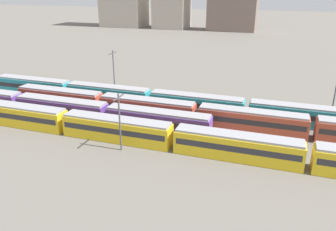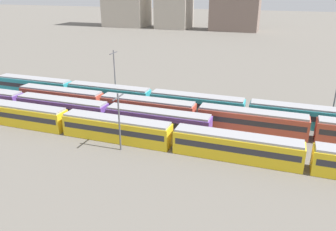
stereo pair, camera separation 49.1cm
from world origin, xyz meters
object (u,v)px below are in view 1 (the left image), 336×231
(catenary_pole_1, at_px, (114,73))
(catenary_pole_2, at_px, (120,119))
(train_track_0, at_px, (237,146))
(catenary_pole_3, at_px, (335,93))
(train_track_3, at_px, (246,110))
(train_track_1, at_px, (62,108))
(train_track_2, at_px, (252,121))

(catenary_pole_1, height_order, catenary_pole_2, catenary_pole_1)
(train_track_0, relative_size, catenary_pole_3, 9.32)
(train_track_3, bearing_deg, train_track_1, -162.16)
(train_track_0, distance_m, catenary_pole_2, 17.25)
(train_track_0, relative_size, train_track_3, 0.83)
(catenary_pole_1, xyz_separation_m, catenary_pole_3, (42.77, 0.07, -0.27))
(train_track_0, bearing_deg, catenary_pole_1, 147.15)
(train_track_1, bearing_deg, catenary_pole_3, 16.00)
(train_track_2, height_order, train_track_3, same)
(train_track_0, bearing_deg, catenary_pole_2, -169.83)
(catenary_pole_1, bearing_deg, train_track_0, -32.85)
(catenary_pole_1, bearing_deg, catenary_pole_3, 0.09)
(train_track_0, height_order, catenary_pole_1, catenary_pole_1)
(train_track_0, xyz_separation_m, train_track_3, (-0.46, 15.60, 0.00))
(train_track_0, relative_size, train_track_2, 1.00)
(train_track_1, relative_size, catenary_pole_1, 5.28)
(train_track_0, xyz_separation_m, train_track_1, (-32.78, 5.20, -0.00))
(catenary_pole_1, distance_m, catenary_pole_2, 24.69)
(train_track_2, height_order, catenary_pole_2, catenary_pole_2)
(catenary_pole_1, bearing_deg, catenary_pole_2, -60.84)
(train_track_0, xyz_separation_m, catenary_pole_3, (14.04, 18.62, 3.66))
(train_track_1, xyz_separation_m, catenary_pole_1, (4.05, 13.35, 3.94))
(train_track_2, distance_m, catenary_pole_3, 15.86)
(catenary_pole_2, height_order, catenary_pole_3, catenary_pole_3)
(train_track_2, height_order, catenary_pole_1, catenary_pole_1)
(train_track_2, xyz_separation_m, catenary_pole_1, (-29.71, 8.15, 3.94))
(catenary_pole_2, bearing_deg, train_track_1, 152.98)
(train_track_2, distance_m, train_track_3, 5.39)
(catenary_pole_3, bearing_deg, catenary_pole_1, -179.91)
(train_track_1, xyz_separation_m, train_track_2, (33.76, 5.20, 0.00))
(train_track_0, bearing_deg, train_track_1, 170.99)
(train_track_0, distance_m, catenary_pole_1, 34.43)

